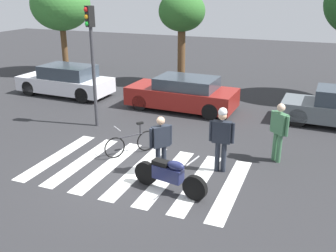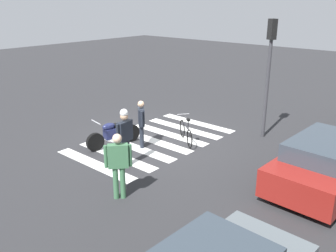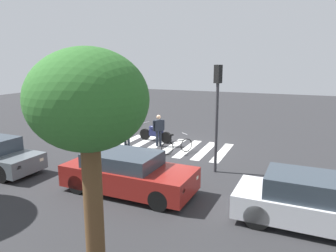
# 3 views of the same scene
# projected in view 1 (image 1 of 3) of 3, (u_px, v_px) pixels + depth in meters

# --- Properties ---
(ground_plane) EXTENTS (60.00, 60.00, 0.00)m
(ground_plane) POSITION_uv_depth(u_px,v_px,m) (137.00, 171.00, 10.79)
(ground_plane) COLOR #2B2B2D
(police_motorcycle) EXTENTS (2.08, 0.69, 1.04)m
(police_motorcycle) POSITION_uv_depth(u_px,v_px,m) (169.00, 175.00, 9.58)
(police_motorcycle) COLOR black
(police_motorcycle) RESTS_ON ground_plane
(leaning_bicycle) EXTENTS (1.10, 1.41, 1.00)m
(leaning_bicycle) POSITION_uv_depth(u_px,v_px,m) (131.00, 143.00, 11.77)
(leaning_bicycle) COLOR black
(leaning_bicycle) RESTS_ON ground_plane
(officer_on_foot) EXTENTS (0.70, 0.25, 1.88)m
(officer_on_foot) POSITION_uv_depth(u_px,v_px,m) (222.00, 135.00, 10.44)
(officer_on_foot) COLOR #1E232D
(officer_on_foot) RESTS_ON ground_plane
(officer_by_motorcycle) EXTENTS (0.47, 0.53, 1.68)m
(officer_by_motorcycle) POSITION_uv_depth(u_px,v_px,m) (161.00, 142.00, 10.32)
(officer_by_motorcycle) COLOR #1E232D
(officer_by_motorcycle) RESTS_ON ground_plane
(pedestrian_bystander) EXTENTS (0.56, 0.49, 1.79)m
(pedestrian_bystander) POSITION_uv_depth(u_px,v_px,m) (279.00, 128.00, 11.08)
(pedestrian_bystander) COLOR #3F724C
(pedestrian_bystander) RESTS_ON ground_plane
(crosswalk_stripes) EXTENTS (5.85, 3.48, 0.01)m
(crosswalk_stripes) POSITION_uv_depth(u_px,v_px,m) (137.00, 171.00, 10.79)
(crosswalk_stripes) COLOR silver
(crosswalk_stripes) RESTS_ON ground_plane
(car_white_van) EXTENTS (4.56, 1.93, 1.44)m
(car_white_van) POSITION_uv_depth(u_px,v_px,m) (66.00, 81.00, 18.14)
(car_white_van) COLOR black
(car_white_van) RESTS_ON ground_plane
(car_maroon_wagon) EXTENTS (4.59, 2.04, 1.39)m
(car_maroon_wagon) POSITION_uv_depth(u_px,v_px,m) (183.00, 94.00, 16.00)
(car_maroon_wagon) COLOR black
(car_maroon_wagon) RESTS_ON ground_plane
(traffic_light_pole) EXTENTS (0.32, 0.36, 4.30)m
(traffic_light_pole) POSITION_uv_depth(u_px,v_px,m) (92.00, 48.00, 13.32)
(traffic_light_pole) COLOR #38383D
(traffic_light_pole) RESTS_ON ground_plane
(street_tree_near) EXTENTS (3.33, 3.33, 5.35)m
(street_tree_near) POSITION_uv_depth(u_px,v_px,m) (61.00, 5.00, 21.50)
(street_tree_near) COLOR brown
(street_tree_near) RESTS_ON ground_plane
(street_tree_mid) EXTENTS (2.34, 2.34, 4.74)m
(street_tree_mid) POSITION_uv_depth(u_px,v_px,m) (182.00, 13.00, 19.06)
(street_tree_mid) COLOR brown
(street_tree_mid) RESTS_ON ground_plane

